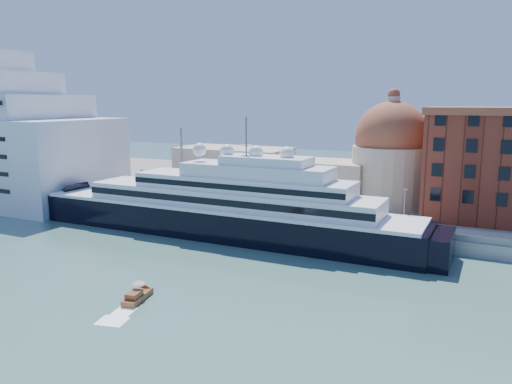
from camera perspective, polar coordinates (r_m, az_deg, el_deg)
The scene contains 9 objects.
ground at distance 80.11m, azimuth -9.74°, elevation -9.07°, with size 400.00×400.00×0.00m, color #386261.
quay at distance 107.99m, azimuth 0.80°, elevation -3.14°, with size 180.00×10.00×2.50m, color gray.
land at distance 145.43m, azimuth 7.69°, elevation 0.18°, with size 260.00×72.00×2.00m, color slate.
quay_fence at distance 103.62m, azimuth -0.26°, elevation -2.67°, with size 180.00×0.10×1.20m, color slate.
superyacht at distance 101.07m, azimuth -5.53°, elevation -2.09°, with size 91.93×12.75×27.48m.
service_barge at distance 127.83m, azimuth -21.44°, elevation -1.99°, with size 11.01×4.16×2.44m.
water_taxi at distance 70.21m, azimuth -13.44°, elevation -11.48°, with size 3.11×6.06×2.75m.
church at distance 125.74m, azimuth 8.07°, elevation 3.15°, with size 66.00×18.00×25.50m.
lamp_posts at distance 110.76m, azimuth -5.52°, elevation 1.68°, with size 120.80×2.40×18.00m.
Camera 1 is at (44.64, -61.05, 26.42)m, focal length 35.00 mm.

